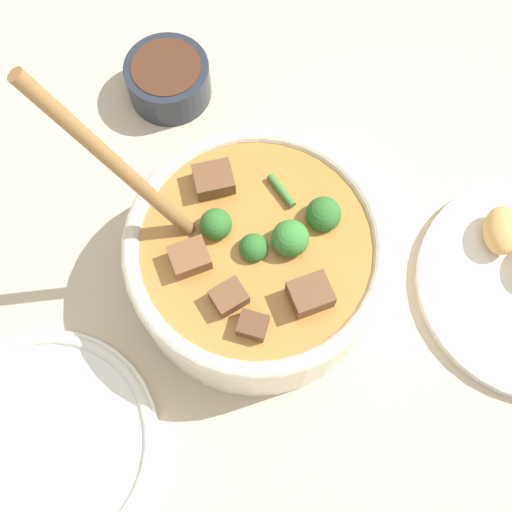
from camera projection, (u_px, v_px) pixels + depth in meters
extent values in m
plane|color=#C6B293|center=(256.00, 277.00, 0.64)|extent=(4.00, 4.00, 0.00)
cylinder|color=beige|center=(256.00, 263.00, 0.60)|extent=(0.24, 0.24, 0.09)
torus|color=beige|center=(256.00, 246.00, 0.56)|extent=(0.24, 0.24, 0.02)
cylinder|color=#B27533|center=(256.00, 256.00, 0.58)|extent=(0.21, 0.21, 0.06)
sphere|color=#2D6B28|center=(251.00, 247.00, 0.55)|extent=(0.03, 0.03, 0.03)
cylinder|color=#6B9956|center=(251.00, 254.00, 0.57)|extent=(0.01, 0.01, 0.01)
sphere|color=#2D6B28|center=(324.00, 214.00, 0.56)|extent=(0.03, 0.03, 0.03)
cylinder|color=#6B9956|center=(321.00, 225.00, 0.58)|extent=(0.01, 0.01, 0.01)
sphere|color=#387F33|center=(290.00, 238.00, 0.55)|extent=(0.03, 0.03, 0.03)
cylinder|color=#6B9956|center=(289.00, 248.00, 0.57)|extent=(0.01, 0.01, 0.01)
sphere|color=#2D6B28|center=(216.00, 224.00, 0.56)|extent=(0.03, 0.03, 0.03)
cylinder|color=#6B9956|center=(217.00, 233.00, 0.57)|extent=(0.01, 0.01, 0.01)
cube|color=brown|center=(226.00, 297.00, 0.54)|extent=(0.03, 0.04, 0.02)
cube|color=brown|center=(214.00, 182.00, 0.57)|extent=(0.05, 0.04, 0.03)
cube|color=brown|center=(190.00, 259.00, 0.55)|extent=(0.04, 0.04, 0.02)
cube|color=brown|center=(253.00, 326.00, 0.53)|extent=(0.03, 0.02, 0.02)
cube|color=brown|center=(310.00, 295.00, 0.53)|extent=(0.04, 0.04, 0.03)
cylinder|color=#3D7533|center=(282.00, 191.00, 0.57)|extent=(0.03, 0.02, 0.01)
ellipsoid|color=olive|center=(192.00, 232.00, 0.57)|extent=(0.04, 0.03, 0.01)
cylinder|color=olive|center=(119.00, 167.00, 0.48)|extent=(0.11, 0.03, 0.20)
cylinder|color=#232833|center=(168.00, 80.00, 0.70)|extent=(0.09, 0.09, 0.04)
cylinder|color=#472819|center=(167.00, 71.00, 0.68)|extent=(0.07, 0.07, 0.02)
cylinder|color=silver|center=(42.00, 447.00, 0.58)|extent=(0.21, 0.21, 0.01)
torus|color=silver|center=(40.00, 446.00, 0.57)|extent=(0.21, 0.21, 0.01)
ellipsoid|color=tan|center=(502.00, 230.00, 0.63)|extent=(0.05, 0.06, 0.03)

